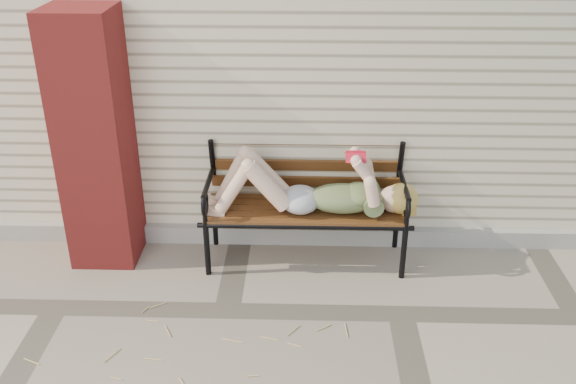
{
  "coord_description": "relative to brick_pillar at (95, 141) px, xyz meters",
  "views": [
    {
      "loc": [
        -0.7,
        -3.74,
        2.82
      ],
      "look_at": [
        -0.83,
        0.6,
        0.66
      ],
      "focal_mm": 40.0,
      "sensor_mm": 36.0,
      "label": 1
    }
  ],
  "objects": [
    {
      "name": "foundation_strip",
      "position": [
        2.3,
        0.22,
        -0.93
      ],
      "size": [
        8.0,
        0.1,
        0.15
      ],
      "primitive_type": "cube",
      "color": "#A7A197",
      "rests_on": "ground"
    },
    {
      "name": "brick_pillar",
      "position": [
        0.0,
        0.0,
        0.0
      ],
      "size": [
        0.5,
        0.5,
        2.0
      ],
      "primitive_type": "cube",
      "color": "maroon",
      "rests_on": "ground"
    },
    {
      "name": "house_wall",
      "position": [
        2.3,
        2.25,
        0.5
      ],
      "size": [
        8.0,
        4.0,
        3.0
      ],
      "primitive_type": "cube",
      "color": "beige",
      "rests_on": "ground"
    },
    {
      "name": "reading_woman",
      "position": [
        1.62,
        -0.08,
        -0.34
      ],
      "size": [
        1.62,
        0.37,
        0.51
      ],
      "color": "#0A384C",
      "rests_on": "ground"
    },
    {
      "name": "ground",
      "position": [
        2.3,
        -0.75,
        -1.0
      ],
      "size": [
        80.0,
        80.0,
        0.0
      ],
      "primitive_type": "plane",
      "color": "gray",
      "rests_on": "ground"
    },
    {
      "name": "garden_bench",
      "position": [
        1.6,
        0.06,
        -0.38
      ],
      "size": [
        1.71,
        0.68,
        1.11
      ],
      "color": "black",
      "rests_on": "ground"
    },
    {
      "name": "straw_scatter",
      "position": [
        0.46,
        -1.31,
        -0.99
      ],
      "size": [
        2.83,
        1.72,
        0.01
      ],
      "color": "tan",
      "rests_on": "ground"
    }
  ]
}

